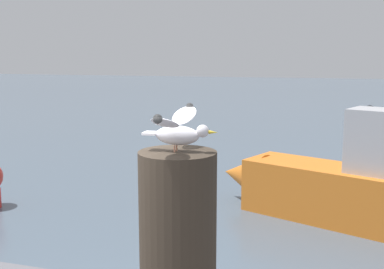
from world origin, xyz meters
The scene contains 3 objects.
mooring_post centered at (1.19, -0.44, 1.79)m, with size 0.41×0.41×0.99m, color #382D23.
seagull centered at (1.19, -0.44, 2.41)m, with size 0.39×0.58×0.22m.
boat_orange centered at (2.25, 5.38, 0.65)m, with size 4.91×2.68×3.95m.
Camera 1 is at (1.97, -2.72, 2.77)m, focal length 44.99 mm.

